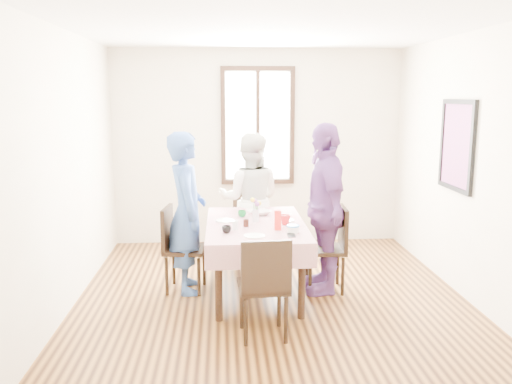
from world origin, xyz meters
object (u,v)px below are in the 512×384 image
(chair_right, at_px, (325,249))
(person_right, at_px, (324,208))
(dining_table, at_px, (256,259))
(person_left, at_px, (186,213))
(chair_far, at_px, (251,228))
(chair_near, at_px, (263,286))
(person_far, at_px, (251,200))
(chair_left, at_px, (185,249))

(chair_right, relative_size, person_right, 0.51)
(chair_right, distance_m, person_right, 0.45)
(chair_right, bearing_deg, dining_table, 96.97)
(person_left, bearing_deg, chair_far, -47.24)
(chair_near, distance_m, person_right, 1.36)
(chair_near, height_order, person_right, person_right)
(dining_table, height_order, chair_right, chair_right)
(person_far, height_order, person_right, person_right)
(chair_right, height_order, person_right, person_right)
(chair_far, xyz_separation_m, person_far, (-0.00, -0.02, 0.36))
(chair_near, bearing_deg, chair_left, 119.10)
(chair_near, height_order, person_left, person_left)
(chair_left, bearing_deg, person_right, 93.88)
(chair_far, bearing_deg, chair_left, 49.63)
(dining_table, xyz_separation_m, chair_left, (-0.74, 0.14, 0.08))
(chair_far, distance_m, chair_near, 2.04)
(dining_table, xyz_separation_m, person_right, (0.72, 0.05, 0.52))
(chair_near, xyz_separation_m, person_right, (0.72, 1.07, 0.44))
(chair_left, distance_m, person_right, 1.54)
(chair_left, distance_m, person_left, 0.40)
(chair_near, distance_m, person_left, 1.42)
(chair_far, bearing_deg, person_left, 50.39)
(chair_far, distance_m, person_far, 0.36)
(person_right, bearing_deg, chair_left, -96.26)
(chair_right, bearing_deg, chair_left, 89.83)
(dining_table, distance_m, person_right, 0.90)
(chair_right, bearing_deg, person_left, 89.79)
(chair_near, xyz_separation_m, person_far, (-0.00, 2.02, 0.36))
(chair_left, relative_size, person_right, 0.51)
(chair_right, relative_size, chair_near, 1.00)
(chair_right, xyz_separation_m, person_far, (-0.74, 0.96, 0.36))
(dining_table, bearing_deg, chair_right, 3.57)
(chair_near, bearing_deg, person_left, 118.40)
(chair_right, bearing_deg, person_right, 93.40)
(chair_left, height_order, person_far, person_far)
(chair_right, distance_m, person_far, 1.26)
(chair_far, relative_size, person_far, 0.56)
(person_far, bearing_deg, chair_right, 135.99)
(person_far, bearing_deg, person_right, 135.25)
(chair_far, height_order, chair_near, same)
(chair_left, bearing_deg, dining_table, 86.90)
(chair_near, height_order, person_far, person_far)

